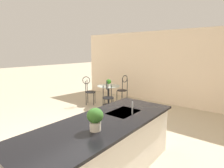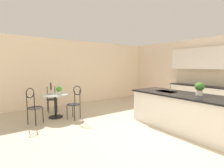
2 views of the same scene
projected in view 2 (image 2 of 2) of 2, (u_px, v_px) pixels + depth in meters
ground_plane at (152, 133)px, 4.20m from camera, size 40.00×40.00×0.00m
wall_back at (222, 74)px, 6.18m from camera, size 9.00×0.12×2.70m
wall_left_window at (77, 72)px, 7.49m from camera, size 0.12×7.80×2.70m
kitchen_island at (184, 112)px, 4.40m from camera, size 2.80×1.06×0.92m
back_counter_run at (203, 97)px, 6.33m from camera, size 2.44×0.64×1.52m
upper_cabinet_run at (204, 58)px, 6.17m from camera, size 2.40×0.36×0.76m
bistro_table at (55, 104)px, 5.42m from camera, size 0.80×0.80×0.74m
chair_near_window at (75, 101)px, 5.21m from camera, size 0.52×0.52×1.04m
chair_by_island at (52, 96)px, 6.08m from camera, size 0.51×0.43×1.04m
chair_toward_desk at (33, 104)px, 4.76m from camera, size 0.53×0.53×1.04m
sink_faucet at (170, 87)px, 4.89m from camera, size 0.02×0.02×0.22m
potted_plant_on_table at (59, 90)px, 5.34m from camera, size 0.18×0.18×0.25m
potted_plant_counter_near at (200, 88)px, 4.17m from camera, size 0.22×0.22×0.31m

